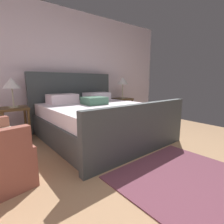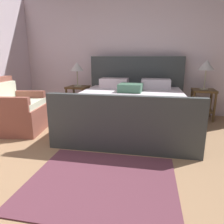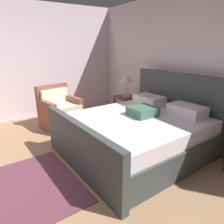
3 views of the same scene
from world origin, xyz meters
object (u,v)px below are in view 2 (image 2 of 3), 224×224
at_px(nightstand_right, 203,99).
at_px(nightstand_left, 78,95).
at_px(table_lamp_left, 77,67).
at_px(armchair, 16,111).
at_px(bed, 131,107).
at_px(table_lamp_right, 207,66).

xyz_separation_m(nightstand_right, nightstand_left, (-2.61, -0.15, 0.00)).
relative_size(table_lamp_left, armchair, 0.57).
height_order(bed, table_lamp_right, bed).
bearing_deg(table_lamp_left, bed, -28.11).
distance_m(table_lamp_right, nightstand_left, 2.70).
relative_size(nightstand_right, nightstand_left, 1.00).
bearing_deg(table_lamp_right, nightstand_left, -176.74).
xyz_separation_m(table_lamp_right, nightstand_left, (-2.61, -0.15, -0.65)).
bearing_deg(bed, nightstand_right, 32.82).
bearing_deg(nightstand_right, bed, -147.18).
relative_size(nightstand_right, table_lamp_right, 1.06).
distance_m(table_lamp_right, table_lamp_left, 2.62).
xyz_separation_m(bed, nightstand_left, (-1.30, 0.70, 0.05)).
height_order(bed, armchair, bed).
relative_size(nightstand_left, armchair, 0.67).
height_order(nightstand_right, table_lamp_right, table_lamp_right).
bearing_deg(bed, table_lamp_right, 32.82).
distance_m(bed, nightstand_left, 1.48).
distance_m(bed, table_lamp_left, 1.62).
xyz_separation_m(bed, nightstand_right, (1.31, 0.84, 0.05)).
bearing_deg(armchair, nightstand_left, 71.04).
xyz_separation_m(bed, table_lamp_right, (1.31, 0.84, 0.70)).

